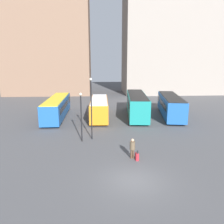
# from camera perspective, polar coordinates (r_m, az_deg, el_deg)

# --- Properties ---
(ground_plane) EXTENTS (160.00, 160.00, 0.00)m
(ground_plane) POSITION_cam_1_polar(r_m,az_deg,el_deg) (15.72, 5.71, -17.42)
(ground_plane) COLOR #4C4C4F
(building_block_left) EXTENTS (21.00, 11.27, 38.45)m
(building_block_left) POSITION_cam_1_polar(r_m,az_deg,el_deg) (60.55, -16.87, 23.00)
(building_block_left) COLOR #7F604C
(building_block_left) RESTS_ON ground_plane
(building_block_right) EXTENTS (28.94, 12.51, 43.20)m
(building_block_right) POSITION_cam_1_polar(r_m,az_deg,el_deg) (63.38, 17.79, 24.64)
(building_block_right) COLOR gray
(building_block_right) RESTS_ON ground_plane
(bus_0) EXTENTS (2.61, 12.35, 2.86)m
(bus_0) POSITION_cam_1_polar(r_m,az_deg,el_deg) (33.22, -14.13, 1.36)
(bus_0) COLOR #1E56A3
(bus_0) RESTS_ON ground_plane
(bus_1) EXTENTS (2.60, 10.03, 2.78)m
(bus_1) POSITION_cam_1_polar(r_m,az_deg,el_deg) (31.94, -3.34, 1.19)
(bus_1) COLOR orange
(bus_1) RESTS_ON ground_plane
(bus_2) EXTENTS (3.79, 12.26, 3.33)m
(bus_2) POSITION_cam_1_polar(r_m,az_deg,el_deg) (33.18, 6.46, 2.09)
(bus_2) COLOR #19847F
(bus_2) RESTS_ON ground_plane
(bus_3) EXTENTS (4.44, 11.91, 3.07)m
(bus_3) POSITION_cam_1_polar(r_m,az_deg,el_deg) (34.10, 15.00, 1.79)
(bus_3) COLOR #1E56A3
(bus_3) RESTS_ON ground_plane
(traveler) EXTENTS (0.52, 0.52, 1.74)m
(traveler) POSITION_cam_1_polar(r_m,az_deg,el_deg) (18.52, 5.36, -9.02)
(traveler) COLOR #4C3828
(traveler) RESTS_ON ground_plane
(suitcase) EXTENTS (0.29, 0.38, 0.91)m
(suitcase) POSITION_cam_1_polar(r_m,az_deg,el_deg) (18.49, 6.52, -11.49)
(suitcase) COLOR #B7232D
(suitcase) RESTS_ON ground_plane
(lamp_post_0) EXTENTS (0.28, 0.28, 6.42)m
(lamp_post_0) POSITION_cam_1_polar(r_m,az_deg,el_deg) (22.37, -5.43, 1.97)
(lamp_post_0) COLOR black
(lamp_post_0) RESTS_ON ground_plane
(lamp_post_1) EXTENTS (0.28, 0.28, 5.01)m
(lamp_post_1) POSITION_cam_1_polar(r_m,az_deg,el_deg) (22.01, -8.06, -0.23)
(lamp_post_1) COLOR black
(lamp_post_1) RESTS_ON ground_plane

